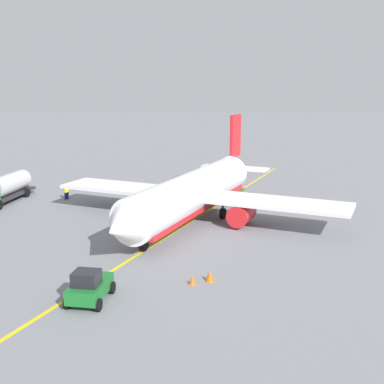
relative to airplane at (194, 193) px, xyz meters
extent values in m
plane|color=slate|center=(0.42, -0.17, -2.81)|extent=(400.00, 400.00, 0.00)
cylinder|color=white|center=(0.42, -0.17, 0.18)|extent=(23.63, 12.92, 3.99)
cube|color=red|center=(0.42, -0.17, -0.91)|extent=(22.12, 11.75, 1.12)
cone|color=white|center=(12.69, -5.31, 0.18)|extent=(4.55, 4.82, 3.83)
cone|color=white|center=(-12.47, 5.22, 0.58)|extent=(5.60, 4.93, 3.39)
cube|color=red|center=(-11.85, 4.96, 4.58)|extent=(3.09, 1.57, 5.20)
cube|color=white|center=(-11.85, 4.96, 0.58)|extent=(5.46, 8.68, 0.24)
cube|color=white|center=(-0.51, 0.21, -0.32)|extent=(16.38, 30.41, 0.36)
cylinder|color=red|center=(2.24, 4.70, -1.57)|extent=(3.76, 3.17, 2.10)
cylinder|color=red|center=(-1.77, -4.89, -1.57)|extent=(3.76, 3.17, 2.10)
cylinder|color=#4C4C51|center=(9.62, -4.03, -1.64)|extent=(0.24, 0.24, 1.25)
cylinder|color=black|center=(9.62, -4.03, -2.26)|extent=(1.17, 0.79, 1.10)
cylinder|color=#4C4C51|center=(-0.42, 3.00, -1.64)|extent=(0.24, 0.24, 1.25)
cylinder|color=black|center=(-0.42, 3.00, -2.26)|extent=(1.17, 0.79, 1.10)
cylinder|color=#4C4C51|center=(-2.43, -1.80, -1.64)|extent=(0.24, 0.24, 1.25)
cylinder|color=black|center=(-2.43, -1.80, -2.26)|extent=(1.17, 0.79, 1.10)
cube|color=#2D2D33|center=(-7.57, -22.36, -2.11)|extent=(9.77, 3.76, 0.30)
cylinder|color=silver|center=(-8.17, -22.28, -0.81)|extent=(6.96, 3.19, 2.30)
cylinder|color=black|center=(-9.73, -20.80, -2.26)|extent=(1.14, 0.50, 1.10)
cylinder|color=black|center=(-10.07, -23.28, -2.26)|extent=(1.14, 0.50, 1.10)
cube|color=#196B28|center=(19.05, -6.33, -1.96)|extent=(3.85, 2.49, 0.90)
cube|color=black|center=(19.54, -6.40, -1.06)|extent=(1.61, 1.78, 0.90)
cylinder|color=black|center=(17.62, -7.14, -2.41)|extent=(0.83, 0.41, 0.80)
cylinder|color=black|center=(17.90, -5.16, -2.41)|extent=(0.83, 0.41, 0.80)
cylinder|color=black|center=(20.20, -7.50, -2.41)|extent=(0.83, 0.41, 0.80)
cylinder|color=black|center=(20.48, -5.52, -2.41)|extent=(0.83, 0.41, 0.80)
cube|color=navy|center=(-8.74, -15.59, -2.39)|extent=(0.51, 0.54, 0.85)
cube|color=yellow|center=(-8.74, -15.59, -1.66)|extent=(0.59, 0.63, 0.60)
sphere|color=tan|center=(-8.74, -15.59, -1.22)|extent=(0.24, 0.24, 0.24)
cone|color=#F2590F|center=(16.36, 0.16, -2.53)|extent=(0.51, 0.51, 0.57)
cone|color=#F2590F|center=(15.77, 1.37, -2.44)|extent=(0.66, 0.66, 0.73)
cube|color=yellow|center=(0.42, -0.17, -2.81)|extent=(63.11, 26.64, 0.01)
camera|label=1|loc=(47.25, 0.74, 10.70)|focal=44.63mm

